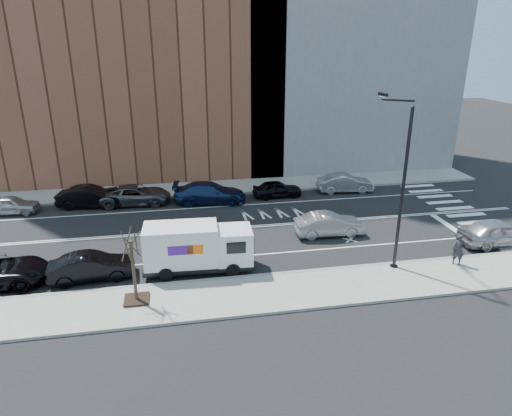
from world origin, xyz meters
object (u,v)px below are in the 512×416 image
object	(u,v)px
far_parked_a	(10,205)
pedestrian	(459,250)
driving_sedan	(329,224)
near_parked_front	(498,233)
far_parked_b	(91,197)
fedex_van	(197,247)

from	to	relation	value
far_parked_a	pedestrian	bearing A→B (deg)	-111.93
driving_sedan	pedestrian	size ratio (longest dim) A/B	2.51
driving_sedan	near_parked_front	xyz separation A→B (m)	(9.82, -3.33, 0.08)
far_parked_b	near_parked_front	world-z (taller)	near_parked_front
far_parked_a	driving_sedan	world-z (taller)	driving_sedan
fedex_van	pedestrian	xyz separation A→B (m)	(14.45, -2.19, -0.38)
far_parked_b	driving_sedan	xyz separation A→B (m)	(16.13, -8.32, -0.06)
far_parked_a	near_parked_front	xyz separation A→B (m)	(31.55, -11.28, 0.15)
far_parked_b	pedestrian	distance (m)	25.84
fedex_van	far_parked_b	world-z (taller)	fedex_van
fedex_van	far_parked_b	bearing A→B (deg)	125.23
fedex_van	far_parked_a	xyz separation A→B (m)	(-12.98, 11.26, -0.75)
far_parked_b	near_parked_front	distance (m)	28.44
pedestrian	near_parked_front	bearing A→B (deg)	52.01
far_parked_a	near_parked_front	world-z (taller)	near_parked_front
fedex_van	far_parked_b	xyz separation A→B (m)	(-7.38, 11.63, -0.63)
pedestrian	fedex_van	bearing A→B (deg)	-164.38
far_parked_b	near_parked_front	bearing A→B (deg)	-106.54
fedex_van	far_parked_a	bearing A→B (deg)	141.88
fedex_van	pedestrian	world-z (taller)	fedex_van
fedex_van	far_parked_b	size ratio (longest dim) A/B	1.24
far_parked_b	far_parked_a	bearing A→B (deg)	101.41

